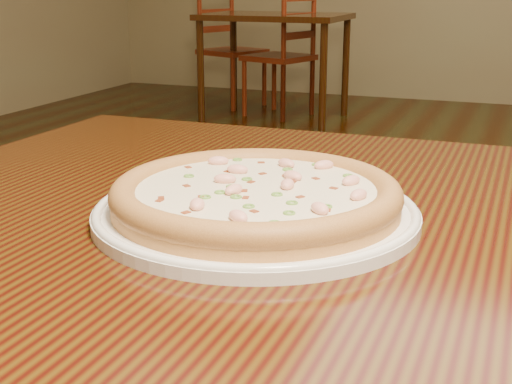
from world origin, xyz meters
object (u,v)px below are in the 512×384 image
(chair_a, at_px, (228,50))
(pizza, at_px, (256,195))
(plate, at_px, (256,212))
(chair_b, at_px, (285,57))
(hero_table, at_px, (376,305))
(bg_table_left, at_px, (275,27))

(chair_a, bearing_deg, pizza, -66.16)
(plate, relative_size, chair_a, 0.35)
(plate, height_order, chair_b, chair_b)
(hero_table, distance_m, chair_a, 5.09)
(hero_table, relative_size, plate, 3.56)
(pizza, relative_size, chair_a, 0.32)
(plate, relative_size, pizza, 1.12)
(hero_table, bearing_deg, plate, -157.38)
(plate, bearing_deg, pizza, 33.62)
(chair_a, xyz_separation_m, chair_b, (0.59, -0.32, 0.00))
(hero_table, relative_size, chair_b, 1.26)
(bg_table_left, bearing_deg, pizza, -70.46)
(plate, height_order, pizza, pizza)
(hero_table, relative_size, bg_table_left, 1.20)
(plate, xyz_separation_m, chair_b, (-1.46, 4.33, -0.32))
(pizza, bearing_deg, plate, -146.38)
(hero_table, xyz_separation_m, plate, (-0.12, -0.05, 0.11))
(hero_table, height_order, chair_b, chair_b)
(hero_table, distance_m, pizza, 0.18)
(hero_table, xyz_separation_m, chair_b, (-1.58, 4.28, -0.21))
(hero_table, height_order, pizza, pizza)
(chair_a, bearing_deg, chair_b, -28.05)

